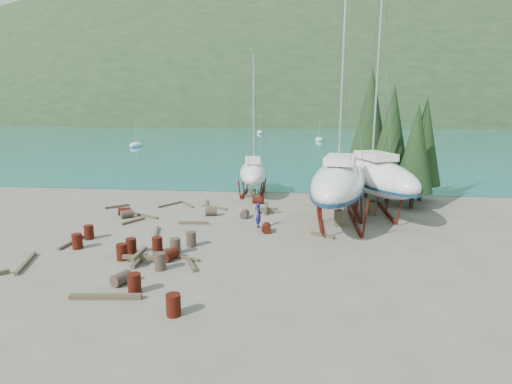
# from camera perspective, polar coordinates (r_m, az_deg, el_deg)

# --- Properties ---
(ground) EXTENTS (600.00, 600.00, 0.00)m
(ground) POSITION_cam_1_polar(r_m,az_deg,el_deg) (24.60, -5.35, -7.11)
(ground) COLOR #615B4C
(ground) RESTS_ON ground
(bay_water) EXTENTS (700.00, 700.00, 0.00)m
(bay_water) POSITION_cam_1_polar(r_m,az_deg,el_deg) (337.94, 5.29, 10.33)
(bay_water) COLOR #19717E
(bay_water) RESTS_ON ground
(far_hill) EXTENTS (800.00, 360.00, 110.00)m
(far_hill) POSITION_cam_1_polar(r_m,az_deg,el_deg) (342.94, 5.30, 10.35)
(far_hill) COLOR #1D351A
(far_hill) RESTS_ON ground
(far_house_left) EXTENTS (6.60, 5.60, 5.60)m
(far_house_left) POSITION_cam_1_polar(r_m,az_deg,el_deg) (222.48, -11.08, 10.22)
(far_house_left) COLOR beige
(far_house_left) RESTS_ON ground
(far_house_center) EXTENTS (6.60, 5.60, 5.60)m
(far_house_center) POSITION_cam_1_polar(r_m,az_deg,el_deg) (214.30, -0.63, 10.39)
(far_house_center) COLOR beige
(far_house_center) RESTS_ON ground
(far_house_right) EXTENTS (6.60, 5.60, 5.60)m
(far_house_right) POSITION_cam_1_polar(r_m,az_deg,el_deg) (214.37, 12.99, 10.10)
(far_house_right) COLOR beige
(far_house_right) RESTS_ON ground
(cypress_near_right) EXTENTS (3.60, 3.60, 10.00)m
(cypress_near_right) POSITION_cam_1_polar(r_m,az_deg,el_deg) (35.74, 18.79, 7.69)
(cypress_near_right) COLOR black
(cypress_near_right) RESTS_ON ground
(cypress_mid_right) EXTENTS (3.06, 3.06, 8.50)m
(cypress_mid_right) POSITION_cam_1_polar(r_m,az_deg,el_deg) (34.24, 21.88, 5.86)
(cypress_mid_right) COLOR black
(cypress_mid_right) RESTS_ON ground
(cypress_back_left) EXTENTS (4.14, 4.14, 11.50)m
(cypress_back_left) POSITION_cam_1_polar(r_m,az_deg,el_deg) (37.37, 15.94, 9.35)
(cypress_back_left) COLOR black
(cypress_back_left) RESTS_ON ground
(cypress_far_right) EXTENTS (3.24, 3.24, 9.00)m
(cypress_far_right) POSITION_cam_1_polar(r_m,az_deg,el_deg) (37.51, 22.90, 6.67)
(cypress_far_right) COLOR black
(cypress_far_right) RESTS_ON ground
(moored_boat_left) EXTENTS (2.00, 5.00, 6.05)m
(moored_boat_left) POSITION_cam_1_polar(r_m,az_deg,el_deg) (90.10, -16.77, 6.43)
(moored_boat_left) COLOR silver
(moored_boat_left) RESTS_ON ground
(moored_boat_mid) EXTENTS (2.00, 5.00, 6.05)m
(moored_boat_mid) POSITION_cam_1_polar(r_m,az_deg,el_deg) (103.23, 9.01, 7.40)
(moored_boat_mid) COLOR silver
(moored_boat_mid) RESTS_ON ground
(moored_boat_far) EXTENTS (2.00, 5.00, 6.05)m
(moored_boat_far) POSITION_cam_1_polar(r_m,az_deg,el_deg) (133.63, 0.55, 8.49)
(moored_boat_far) COLOR silver
(moored_boat_far) RESTS_ON ground
(large_sailboat_near) EXTENTS (5.67, 12.35, 18.75)m
(large_sailboat_near) POSITION_cam_1_polar(r_m,az_deg,el_deg) (28.29, 11.74, 1.50)
(large_sailboat_near) COLOR silver
(large_sailboat_near) RESTS_ON ground
(large_sailboat_far) EXTENTS (6.72, 11.99, 18.21)m
(large_sailboat_far) POSITION_cam_1_polar(r_m,az_deg,el_deg) (31.76, 16.34, 2.29)
(large_sailboat_far) COLOR silver
(large_sailboat_far) RESTS_ON ground
(small_sailboat_shore) EXTENTS (3.44, 8.22, 12.75)m
(small_sailboat_shore) POSITION_cam_1_polar(r_m,az_deg,el_deg) (37.48, -0.40, 2.79)
(small_sailboat_shore) COLOR silver
(small_sailboat_shore) RESTS_ON ground
(worker) EXTENTS (0.43, 0.64, 1.73)m
(worker) POSITION_cam_1_polar(r_m,az_deg,el_deg) (27.13, 0.39, -3.35)
(worker) COLOR navy
(worker) RESTS_ON ground
(drum_0) EXTENTS (0.58, 0.58, 0.88)m
(drum_0) POSITION_cam_1_polar(r_m,az_deg,el_deg) (25.44, -24.17, -6.44)
(drum_0) COLOR #611E10
(drum_0) RESTS_ON ground
(drum_1) EXTENTS (0.89, 1.04, 0.58)m
(drum_1) POSITION_cam_1_polar(r_m,az_deg,el_deg) (19.79, -18.67, -11.60)
(drum_1) COLOR #2D2823
(drum_1) RESTS_ON ground
(drum_2) EXTENTS (1.02, 0.83, 0.58)m
(drum_2) POSITION_cam_1_polar(r_m,az_deg,el_deg) (32.12, -18.28, -2.62)
(drum_2) COLOR #611E10
(drum_2) RESTS_ON ground
(drum_3) EXTENTS (0.58, 0.58, 0.88)m
(drum_3) POSITION_cam_1_polar(r_m,az_deg,el_deg) (18.73, -16.98, -12.36)
(drum_3) COLOR #611E10
(drum_3) RESTS_ON ground
(drum_4) EXTENTS (0.97, 0.73, 0.58)m
(drum_4) POSITION_cam_1_polar(r_m,az_deg,el_deg) (34.14, 0.30, -1.19)
(drum_4) COLOR #611E10
(drum_4) RESTS_ON ground
(drum_5) EXTENTS (0.58, 0.58, 0.88)m
(drum_5) POSITION_cam_1_polar(r_m,az_deg,el_deg) (23.92, -9.24, -6.65)
(drum_5) COLOR #2D2823
(drum_5) RESTS_ON ground
(drum_6) EXTENTS (0.63, 0.91, 0.58)m
(drum_6) POSITION_cam_1_polar(r_m,az_deg,el_deg) (26.29, 1.48, -5.15)
(drum_6) COLOR #611E10
(drum_6) RESTS_ON ground
(drum_7) EXTENTS (0.58, 0.58, 0.88)m
(drum_7) POSITION_cam_1_polar(r_m,az_deg,el_deg) (16.49, -11.71, -15.52)
(drum_7) COLOR #611E10
(drum_7) RESTS_ON ground
(drum_8) EXTENTS (0.58, 0.58, 0.88)m
(drum_8) POSITION_cam_1_polar(r_m,az_deg,el_deg) (26.97, -22.76, -5.32)
(drum_8) COLOR #611E10
(drum_8) RESTS_ON ground
(drum_9) EXTENTS (0.99, 0.76, 0.58)m
(drum_9) POSITION_cam_1_polar(r_m,az_deg,el_deg) (30.50, -6.42, -2.84)
(drum_9) COLOR #2D2823
(drum_9) RESTS_ON ground
(drum_10) EXTENTS (0.58, 0.58, 0.88)m
(drum_10) POSITION_cam_1_polar(r_m,az_deg,el_deg) (22.74, -18.60, -8.11)
(drum_10) COLOR #611E10
(drum_10) RESTS_ON ground
(drum_11) EXTENTS (0.64, 0.92, 0.58)m
(drum_11) POSITION_cam_1_polar(r_m,az_deg,el_deg) (29.70, -1.65, -3.16)
(drum_11) COLOR #2D2823
(drum_11) RESTS_ON ground
(drum_12) EXTENTS (0.85, 1.03, 0.58)m
(drum_12) POSITION_cam_1_polar(r_m,az_deg,el_deg) (22.05, -12.23, -8.79)
(drum_12) COLOR #611E10
(drum_12) RESTS_ON ground
(drum_13) EXTENTS (0.58, 0.58, 0.88)m
(drum_13) POSITION_cam_1_polar(r_m,az_deg,el_deg) (23.52, -17.40, -7.38)
(drum_13) COLOR #611E10
(drum_13) RESTS_ON ground
(drum_14) EXTENTS (0.58, 0.58, 0.88)m
(drum_14) POSITION_cam_1_polar(r_m,az_deg,el_deg) (23.35, -13.91, -7.32)
(drum_14) COLOR #611E10
(drum_14) RESTS_ON ground
(drum_15) EXTENTS (1.05, 1.00, 0.58)m
(drum_15) POSITION_cam_1_polar(r_m,az_deg,el_deg) (31.20, -17.94, -3.01)
(drum_15) COLOR #2D2823
(drum_15) RESTS_ON ground
(drum_16) EXTENTS (0.58, 0.58, 0.88)m
(drum_16) POSITION_cam_1_polar(r_m,az_deg,el_deg) (22.91, -11.44, -7.57)
(drum_16) COLOR #2D2823
(drum_16) RESTS_ON ground
(drum_17) EXTENTS (0.58, 0.58, 0.88)m
(drum_17) POSITION_cam_1_polar(r_m,az_deg,el_deg) (20.87, -13.54, -9.62)
(drum_17) COLOR #2D2823
(drum_17) RESTS_ON ground
(timber_0) EXTENTS (1.56, 1.96, 0.14)m
(timber_0) POSITION_cam_1_polar(r_m,az_deg,el_deg) (34.13, -9.81, -1.74)
(timber_0) COLOR brown
(timber_0) RESTS_ON ground
(timber_1) EXTENTS (1.52, 1.02, 0.19)m
(timber_1) POSITION_cam_1_polar(r_m,az_deg,el_deg) (25.77, 9.43, -6.11)
(timber_1) COLOR brown
(timber_1) RESTS_ON ground
(timber_2) EXTENTS (1.59, 1.44, 0.19)m
(timber_2) POSITION_cam_1_polar(r_m,az_deg,el_deg) (34.72, -19.21, -1.97)
(timber_2) COLOR brown
(timber_2) RESTS_ON ground
(timber_3) EXTENTS (2.89, 1.10, 0.15)m
(timber_3) POSITION_cam_1_polar(r_m,az_deg,el_deg) (22.42, -11.42, -9.00)
(timber_3) COLOR brown
(timber_3) RESTS_ON ground
(timber_4) EXTENTS (1.09, 1.80, 0.17)m
(timber_4) POSITION_cam_1_polar(r_m,az_deg,el_deg) (29.90, -17.14, -4.00)
(timber_4) COLOR brown
(timber_4) RESTS_ON ground
(timber_6) EXTENTS (1.86, 0.29, 0.19)m
(timber_6) POSITION_cam_1_polar(r_m,az_deg,el_deg) (36.72, -0.25, -0.58)
(timber_6) COLOR brown
(timber_6) RESTS_ON ground
(timber_7) EXTENTS (0.91, 1.57, 0.17)m
(timber_7) POSITION_cam_1_polar(r_m,az_deg,el_deg) (21.09, -9.22, -10.23)
(timber_7) COLOR brown
(timber_7) RESTS_ON ground
(timber_8) EXTENTS (2.10, 0.35, 0.19)m
(timber_8) POSITION_cam_1_polar(r_m,az_deg,el_deg) (28.45, -8.93, -4.39)
(timber_8) COLOR brown
(timber_8) RESTS_ON ground
(timber_9) EXTENTS (0.64, 2.14, 0.15)m
(timber_9) POSITION_cam_1_polar(r_m,az_deg,el_deg) (34.47, -7.06, -1.52)
(timber_9) COLOR brown
(timber_9) RESTS_ON ground
(timber_10) EXTENTS (2.40, 1.40, 0.16)m
(timber_10) POSITION_cam_1_polar(r_m,az_deg,el_deg) (32.76, -5.98, -2.18)
(timber_10) COLOR brown
(timber_10) RESTS_ON ground
(timber_11) EXTENTS (0.75, 2.20, 0.15)m
(timber_11) POSITION_cam_1_polar(r_m,az_deg,el_deg) (27.00, -14.02, -5.52)
(timber_11) COLOR brown
(timber_11) RESTS_ON ground
(timber_12) EXTENTS (0.35, 2.47, 0.17)m
(timber_12) POSITION_cam_1_polar(r_m,az_deg,el_deg) (26.57, -24.79, -6.55)
(timber_12) COLOR brown
(timber_12) RESTS_ON ground
(timber_14) EXTENTS (1.11, 2.84, 0.18)m
(timber_14) POSITION_cam_1_polar(r_m,az_deg,el_deg) (24.22, -30.01, -8.77)
(timber_14) COLOR brown
(timber_14) RESTS_ON ground
(timber_15) EXTENTS (1.48, 2.19, 0.15)m
(timber_15) POSITION_cam_1_polar(r_m,az_deg,el_deg) (34.37, -12.15, -1.74)
(timber_15) COLOR brown
(timber_15) RESTS_ON ground
(timber_16) EXTENTS (3.06, 0.56, 0.23)m
(timber_16) POSITION_cam_1_polar(r_m,az_deg,el_deg) (18.66, -20.70, -13.81)
(timber_16) COLOR brown
(timber_16) RESTS_ON ground
(timber_17) EXTENTS (2.35, 1.34, 0.16)m
(timber_17) POSITION_cam_1_polar(r_m,az_deg,el_deg) (31.15, -15.50, -3.28)
(timber_17) COLOR brown
(timber_17) RESTS_ON ground
(timber_pile_fore) EXTENTS (1.80, 1.80, 0.60)m
(timber_pile_fore) POSITION_cam_1_polar(r_m,az_deg,el_deg) (22.09, -16.33, -8.95)
(timber_pile_fore) COLOR brown
(timber_pile_fore) RESTS_ON ground
(timber_pile_aft) EXTENTS (1.80, 1.80, 0.60)m
(timber_pile_aft) POSITION_cam_1_polar(r_m,az_deg,el_deg) (31.17, 1.48, -2.43)
(timber_pile_aft) COLOR brown
(timber_pile_aft) RESTS_ON ground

